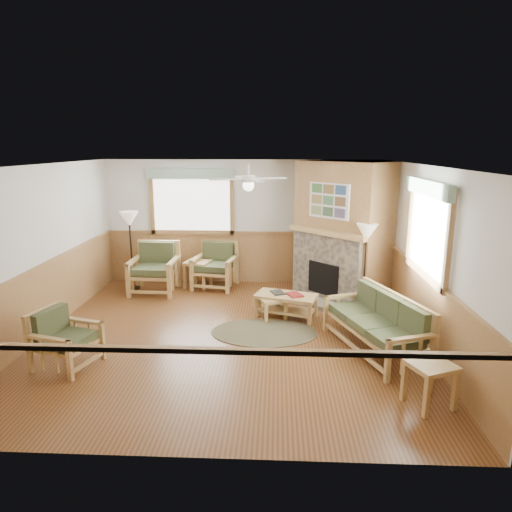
{
  "coord_description": "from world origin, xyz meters",
  "views": [
    {
      "loc": [
        0.75,
        -6.85,
        2.98
      ],
      "look_at": [
        0.4,
        0.7,
        1.15
      ],
      "focal_mm": 32.0,
      "sensor_mm": 36.0,
      "label": 1
    }
  ],
  "objects_px": {
    "end_table_sofa": "(429,384)",
    "floor_lamp_right": "(365,269)",
    "end_table_chairs": "(198,274)",
    "armchair_back_right": "(215,266)",
    "armchair_left": "(66,339)",
    "floor_lamp_left": "(131,251)",
    "armchair_back_left": "(154,269)",
    "coffee_table": "(286,306)",
    "footstool": "(272,308)",
    "sofa": "(375,323)"
  },
  "relations": [
    {
      "from": "armchair_back_right",
      "to": "floor_lamp_right",
      "type": "xyz_separation_m",
      "value": [
        2.91,
        -1.42,
        0.35
      ]
    },
    {
      "from": "sofa",
      "to": "armchair_back_right",
      "type": "bearing_deg",
      "value": -157.49
    },
    {
      "from": "coffee_table",
      "to": "end_table_chairs",
      "type": "relative_size",
      "value": 1.84
    },
    {
      "from": "sofa",
      "to": "floor_lamp_left",
      "type": "xyz_separation_m",
      "value": [
        -4.51,
        2.82,
        0.41
      ]
    },
    {
      "from": "armchair_left",
      "to": "floor_lamp_left",
      "type": "relative_size",
      "value": 0.49
    },
    {
      "from": "coffee_table",
      "to": "floor_lamp_left",
      "type": "distance_m",
      "value": 3.63
    },
    {
      "from": "footstool",
      "to": "end_table_sofa",
      "type": "bearing_deg",
      "value": -55.68
    },
    {
      "from": "armchair_left",
      "to": "floor_lamp_left",
      "type": "distance_m",
      "value": 3.55
    },
    {
      "from": "armchair_left",
      "to": "end_table_sofa",
      "type": "bearing_deg",
      "value": -82.74
    },
    {
      "from": "armchair_back_right",
      "to": "footstool",
      "type": "bearing_deg",
      "value": -44.75
    },
    {
      "from": "floor_lamp_left",
      "to": "sofa",
      "type": "bearing_deg",
      "value": -32.04
    },
    {
      "from": "coffee_table",
      "to": "end_table_chairs",
      "type": "xyz_separation_m",
      "value": [
        -1.87,
        1.72,
        0.08
      ]
    },
    {
      "from": "floor_lamp_left",
      "to": "end_table_chairs",
      "type": "bearing_deg",
      "value": 8.19
    },
    {
      "from": "armchair_left",
      "to": "coffee_table",
      "type": "xyz_separation_m",
      "value": [
        3.05,
        2.0,
        -0.2
      ]
    },
    {
      "from": "armchair_back_right",
      "to": "armchair_left",
      "type": "distance_m",
      "value": 4.03
    },
    {
      "from": "coffee_table",
      "to": "end_table_sofa",
      "type": "distance_m",
      "value": 3.22
    },
    {
      "from": "sofa",
      "to": "end_table_sofa",
      "type": "height_order",
      "value": "sofa"
    },
    {
      "from": "armchair_back_left",
      "to": "armchair_left",
      "type": "xyz_separation_m",
      "value": [
        -0.34,
        -3.31,
        -0.1
      ]
    },
    {
      "from": "coffee_table",
      "to": "floor_lamp_right",
      "type": "relative_size",
      "value": 0.64
    },
    {
      "from": "armchair_back_left",
      "to": "floor_lamp_left",
      "type": "bearing_deg",
      "value": 159.2
    },
    {
      "from": "floor_lamp_left",
      "to": "floor_lamp_right",
      "type": "xyz_separation_m",
      "value": [
        4.64,
        -1.22,
        -0.01
      ]
    },
    {
      "from": "end_table_chairs",
      "to": "end_table_sofa",
      "type": "distance_m",
      "value": 5.69
    },
    {
      "from": "armchair_left",
      "to": "coffee_table",
      "type": "distance_m",
      "value": 3.66
    },
    {
      "from": "armchair_back_right",
      "to": "armchair_left",
      "type": "relative_size",
      "value": 1.18
    },
    {
      "from": "end_table_sofa",
      "to": "armchair_back_right",
      "type": "bearing_deg",
      "value": 124.76
    },
    {
      "from": "coffee_table",
      "to": "floor_lamp_right",
      "type": "bearing_deg",
      "value": 30.04
    },
    {
      "from": "floor_lamp_left",
      "to": "floor_lamp_right",
      "type": "bearing_deg",
      "value": -14.75
    },
    {
      "from": "armchair_back_left",
      "to": "armchair_left",
      "type": "relative_size",
      "value": 1.26
    },
    {
      "from": "footstool",
      "to": "floor_lamp_right",
      "type": "height_order",
      "value": "floor_lamp_right"
    },
    {
      "from": "armchair_back_left",
      "to": "coffee_table",
      "type": "relative_size",
      "value": 0.97
    },
    {
      "from": "armchair_left",
      "to": "armchair_back_left",
      "type": "bearing_deg",
      "value": 10.78
    },
    {
      "from": "armchair_back_left",
      "to": "footstool",
      "type": "relative_size",
      "value": 2.35
    },
    {
      "from": "armchair_back_left",
      "to": "floor_lamp_left",
      "type": "distance_m",
      "value": 0.65
    },
    {
      "from": "end_table_sofa",
      "to": "floor_lamp_right",
      "type": "bearing_deg",
      "value": 93.95
    },
    {
      "from": "armchair_back_right",
      "to": "end_table_chairs",
      "type": "bearing_deg",
      "value": -170.2
    },
    {
      "from": "end_table_sofa",
      "to": "footstool",
      "type": "bearing_deg",
      "value": 124.32
    },
    {
      "from": "floor_lamp_right",
      "to": "coffee_table",
      "type": "bearing_deg",
      "value": -168.1
    },
    {
      "from": "armchair_back_left",
      "to": "floor_lamp_left",
      "type": "height_order",
      "value": "floor_lamp_left"
    },
    {
      "from": "sofa",
      "to": "footstool",
      "type": "distance_m",
      "value": 1.99
    },
    {
      "from": "end_table_chairs",
      "to": "footstool",
      "type": "distance_m",
      "value": 2.4
    },
    {
      "from": "footstool",
      "to": "floor_lamp_left",
      "type": "xyz_separation_m",
      "value": [
        -2.99,
        1.57,
        0.65
      ]
    },
    {
      "from": "armchair_back_right",
      "to": "footstool",
      "type": "distance_m",
      "value": 2.18
    },
    {
      "from": "end_table_chairs",
      "to": "floor_lamp_right",
      "type": "bearing_deg",
      "value": -23.41
    },
    {
      "from": "footstool",
      "to": "armchair_back_left",
      "type": "bearing_deg",
      "value": 151.2
    },
    {
      "from": "armchair_back_left",
      "to": "armchair_back_right",
      "type": "height_order",
      "value": "armchair_back_left"
    },
    {
      "from": "end_table_chairs",
      "to": "end_table_sofa",
      "type": "relative_size",
      "value": 1.06
    },
    {
      "from": "armchair_back_right",
      "to": "coffee_table",
      "type": "distance_m",
      "value": 2.29
    },
    {
      "from": "coffee_table",
      "to": "armchair_back_left",
      "type": "bearing_deg",
      "value": 172.38
    },
    {
      "from": "armchair_back_left",
      "to": "floor_lamp_right",
      "type": "distance_m",
      "value": 4.25
    },
    {
      "from": "armchair_back_left",
      "to": "floor_lamp_left",
      "type": "xyz_separation_m",
      "value": [
        -0.52,
        0.21,
        0.33
      ]
    }
  ]
}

